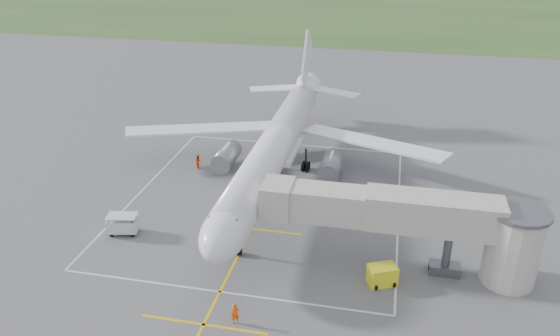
% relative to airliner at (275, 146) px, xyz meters
% --- Properties ---
extents(ground, '(700.00, 700.00, 0.00)m').
position_rel_airliner_xyz_m(ground, '(0.00, -0.75, -4.39)').
color(ground, '#4E4E51').
rests_on(ground, ground).
extents(grass_strip, '(700.00, 120.00, 0.02)m').
position_rel_airliner_xyz_m(grass_strip, '(0.00, 129.25, -4.38)').
color(grass_strip, '#324E22').
rests_on(grass_strip, ground).
extents(apron_markings, '(28.20, 60.00, 0.01)m').
position_rel_airliner_xyz_m(apron_markings, '(0.00, -6.57, -4.38)').
color(apron_markings, '#EDB30D').
rests_on(apron_markings, ground).
extents(airliner, '(38.93, 46.75, 13.52)m').
position_rel_airliner_xyz_m(airliner, '(0.00, 0.00, 0.00)').
color(airliner, white).
rests_on(airliner, ground).
extents(jet_bridge, '(23.40, 5.00, 7.20)m').
position_rel_airliner_xyz_m(jet_bridge, '(15.72, -14.25, 0.35)').
color(jet_bridge, '#A9A699').
rests_on(jet_bridge, ground).
extents(gpu_unit, '(2.69, 2.33, 1.71)m').
position_rel_airliner_xyz_m(gpu_unit, '(12.83, -16.86, -3.55)').
color(gpu_unit, yellow).
rests_on(gpu_unit, ground).
extents(baggage_cart, '(3.09, 2.19, 1.96)m').
position_rel_airliner_xyz_m(baggage_cart, '(-11.81, -14.06, -3.39)').
color(baggage_cart, silver).
rests_on(baggage_cart, ground).
extents(ramp_worker_nose, '(0.73, 0.59, 1.75)m').
position_rel_airliner_xyz_m(ramp_worker_nose, '(2.29, -24.08, -3.52)').
color(ramp_worker_nose, '#E64607').
rests_on(ramp_worker_nose, ground).
extents(ramp_worker_wing, '(1.03, 1.01, 1.67)m').
position_rel_airliner_xyz_m(ramp_worker_wing, '(-9.90, 1.67, -3.56)').
color(ramp_worker_wing, '#FF4608').
rests_on(ramp_worker_wing, ground).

